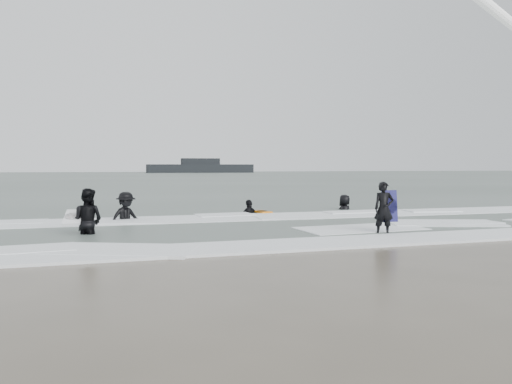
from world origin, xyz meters
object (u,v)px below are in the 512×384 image
object	(u,v)px
vessel_horizon	(200,168)
surfer_wading	(88,235)
surfer_right_near	(249,214)
surfer_right_far	(345,210)
surfer_centre	(383,235)
surfer_breaker	(126,222)

from	to	relation	value
vessel_horizon	surfer_wading	bearing A→B (deg)	-101.37
surfer_wading	surfer_right_near	bearing A→B (deg)	-116.18
surfer_wading	surfer_right_near	size ratio (longest dim) A/B	1.10
surfer_right_far	surfer_centre	bearing A→B (deg)	26.59
surfer_wading	surfer_right_near	xyz separation A→B (m)	(6.35, 4.91, 0.00)
surfer_breaker	vessel_horizon	size ratio (longest dim) A/B	0.06
surfer_breaker	surfer_centre	bearing A→B (deg)	-64.39
surfer_right_far	vessel_horizon	xyz separation A→B (m)	(15.33, 125.79, 1.58)
surfer_wading	surfer_breaker	size ratio (longest dim) A/B	0.99
surfer_centre	vessel_horizon	size ratio (longest dim) A/B	0.05
surfer_wading	surfer_right_far	bearing A→B (deg)	-127.93
surfer_centre	vessel_horizon	distance (m)	134.79
surfer_right_near	vessel_horizon	xyz separation A→B (m)	(20.04, 126.27, 1.58)
surfer_wading	surfer_right_far	world-z (taller)	surfer_wading
surfer_right_near	surfer_right_far	distance (m)	4.73
surfer_breaker	surfer_right_far	bearing A→B (deg)	-14.36
surfer_wading	vessel_horizon	size ratio (longest dim) A/B	0.06
surfer_breaker	surfer_right_near	xyz separation A→B (m)	(5.15, 1.58, 0.00)
surfer_breaker	surfer_right_near	bearing A→B (deg)	-9.07
surfer_right_far	surfer_wading	bearing A→B (deg)	-19.05
surfer_right_far	vessel_horizon	size ratio (longest dim) A/B	0.06
surfer_centre	surfer_right_near	distance (m)	7.61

